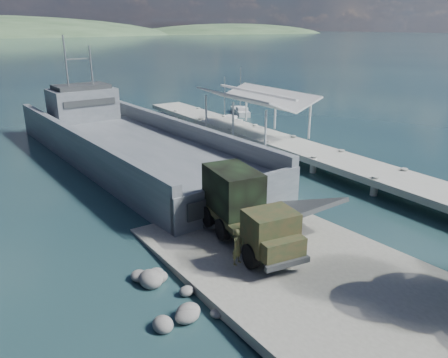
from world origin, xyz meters
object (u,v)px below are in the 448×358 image
Objects in this scene: sailboat_far at (240,112)px; pier at (262,130)px; landing_craft at (130,149)px; military_truck at (244,209)px; sailboat_near at (225,120)px; soldier at (237,254)px.

pier is at bearing -96.21° from sailboat_far.
landing_craft is 4.89× the size of military_truck.
pier is 11.57m from sailboat_near.
sailboat_near reaches higher than pier.
pier is 5.63× the size of military_truck.
sailboat_near is (3.03, 11.09, -1.29)m from pier.
soldier is (-15.78, -18.40, -0.23)m from pier.
landing_craft is at bearing 167.04° from pier.
landing_craft is 6.68× the size of sailboat_near.
sailboat_near is at bearing 66.14° from military_truck.
pier reaches higher than soldier.
sailboat_near is at bearing 24.33° from landing_craft.
landing_craft is at bearing 60.29° from soldier.
landing_craft is at bearing -166.84° from sailboat_near.
landing_craft reaches higher than sailboat_far.
pier is at bearing -119.92° from sailboat_near.
sailboat_far is at bearing 33.45° from soldier.
sailboat_far is (4.75, 3.53, 0.03)m from sailboat_near.
landing_craft reaches higher than soldier.
sailboat_near is at bearing 36.42° from soldier.
military_truck is at bearing 27.71° from soldier.
pier is 7.68× the size of sailboat_near.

